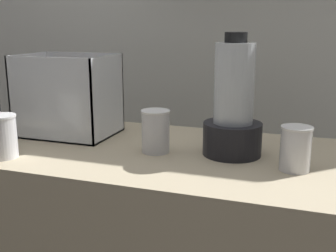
% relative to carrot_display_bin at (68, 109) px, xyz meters
% --- Properties ---
extents(back_wall_unit, '(2.60, 0.24, 2.50)m').
position_rel_carrot_display_bin_xyz_m(back_wall_unit, '(0.41, 0.69, 0.28)').
color(back_wall_unit, silver).
rests_on(back_wall_unit, ground_plane).
extents(carrot_display_bin, '(0.33, 0.24, 0.29)m').
position_rel_carrot_display_bin_xyz_m(carrot_display_bin, '(0.00, 0.00, 0.00)').
color(carrot_display_bin, white).
rests_on(carrot_display_bin, counter).
extents(blender_pitcher, '(0.18, 0.18, 0.37)m').
position_rel_carrot_display_bin_xyz_m(blender_pitcher, '(0.61, -0.05, 0.05)').
color(blender_pitcher, black).
rests_on(blender_pitcher, counter).
extents(juice_cup_pomegranate_far_left, '(0.09, 0.09, 0.13)m').
position_rel_carrot_display_bin_xyz_m(juice_cup_pomegranate_far_left, '(-0.04, -0.31, -0.03)').
color(juice_cup_pomegranate_far_left, white).
rests_on(juice_cup_pomegranate_far_left, counter).
extents(juice_cup_beet_left, '(0.09, 0.09, 0.13)m').
position_rel_carrot_display_bin_xyz_m(juice_cup_beet_left, '(0.38, -0.11, -0.03)').
color(juice_cup_beet_left, white).
rests_on(juice_cup_beet_left, counter).
extents(juice_cup_orange_middle, '(0.09, 0.09, 0.12)m').
position_rel_carrot_display_bin_xyz_m(juice_cup_orange_middle, '(0.80, -0.14, -0.03)').
color(juice_cup_orange_middle, white).
rests_on(juice_cup_orange_middle, counter).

